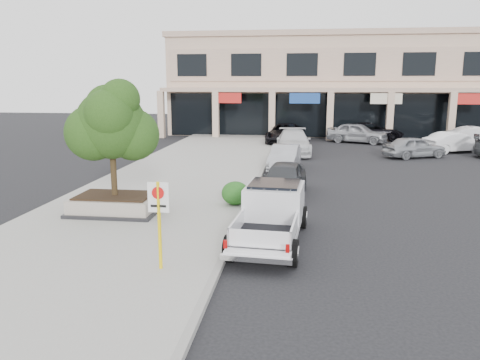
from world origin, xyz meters
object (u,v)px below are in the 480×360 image
lot_car_b (455,142)px  lot_car_f (478,136)px  pickup_truck (270,216)px  curb_car_d (285,134)px  lot_car_d (370,131)px  planter_tree (116,124)px  no_parking_sign (159,213)px  planter (115,204)px  curb_car_c (293,142)px  curb_car_b (285,158)px  lot_car_e (357,133)px  curb_car_a (284,179)px  lot_car_a (414,147)px

lot_car_b → lot_car_f: (2.94, 3.87, 0.03)m
pickup_truck → curb_car_d: bearing=95.1°
lot_car_d → curb_car_d: bearing=105.5°
planter_tree → curb_car_d: 22.91m
pickup_truck → lot_car_b: size_ratio=1.23×
no_parking_sign → lot_car_d: (9.51, 30.47, -0.85)m
planter_tree → no_parking_sign: 6.27m
no_parking_sign → lot_car_b: (14.47, 23.85, -0.90)m
planter → lot_car_f: bearing=47.7°
no_parking_sign → lot_car_f: size_ratio=0.50×
lot_car_b → curb_car_d: bearing=51.6°
planter_tree → curb_car_c: (6.15, 16.48, -2.58)m
curb_car_b → curb_car_c: (0.38, 6.23, 0.13)m
curb_car_c → lot_car_d: curb_car_c is taller
lot_car_e → lot_car_b: bearing=-104.8°
curb_car_a → lot_car_e: bearing=80.9°
lot_car_a → lot_car_f: 9.30m
curb_car_b → lot_car_f: size_ratio=0.92×
curb_car_b → curb_car_c: size_ratio=0.75×
curb_car_c → curb_car_a: bearing=-93.7°
pickup_truck → lot_car_d: size_ratio=0.97×
planter → lot_car_a: 21.41m
lot_car_b → lot_car_f: bearing=-60.0°
planter_tree → lot_car_e: size_ratio=0.82×
no_parking_sign → pickup_truck: 3.94m
curb_car_b → curb_car_d: (-0.37, 11.86, 0.11)m
lot_car_d → pickup_truck: bearing=157.7°
pickup_truck → curb_car_b: pickup_truck is taller
curb_car_b → lot_car_f: lot_car_f is taller
lot_car_f → curb_car_a: bearing=141.2°
no_parking_sign → lot_car_a: 23.70m
lot_car_f → planter_tree: bearing=137.2°
curb_car_c → lot_car_d: (6.47, 8.83, -0.05)m
planter_tree → lot_car_a: planter_tree is taller
planter_tree → curb_car_a: size_ratio=0.93×
lot_car_d → no_parking_sign: bearing=154.3°
no_parking_sign → lot_car_b: 27.91m
pickup_truck → lot_car_e: size_ratio=1.11×
curb_car_d → lot_car_b: curb_car_d is taller
pickup_truck → curb_car_c: pickup_truck is taller
curb_car_d → lot_car_e: 6.05m
pickup_truck → curb_car_a: pickup_truck is taller
curb_car_b → lot_car_f: (14.74, 12.31, 0.06)m
curb_car_d → lot_car_a: curb_car_d is taller
planter_tree → curb_car_b: 12.08m
lot_car_a → lot_car_d: 9.63m
pickup_truck → lot_car_d: (6.86, 27.66, -0.08)m
curb_car_c → lot_car_b: 11.64m
lot_car_d → lot_car_e: 2.31m
no_parking_sign → curb_car_a: size_ratio=0.54×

